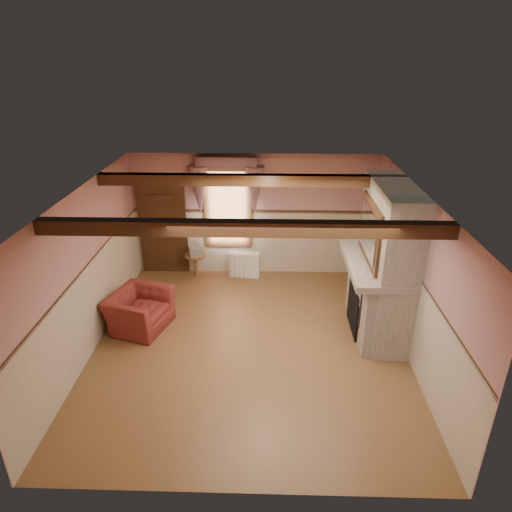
{
  "coord_description": "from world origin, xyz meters",
  "views": [
    {
      "loc": [
        0.32,
        -6.77,
        4.84
      ],
      "look_at": [
        0.1,
        0.8,
        1.39
      ],
      "focal_mm": 32.0,
      "sensor_mm": 36.0,
      "label": 1
    }
  ],
  "objects_px": {
    "bowl": "(377,258)",
    "armchair": "(139,311)",
    "radiator": "(244,265)",
    "oil_lamp": "(372,242)",
    "side_table": "(196,265)",
    "mantel_clock": "(370,241)"
  },
  "relations": [
    {
      "from": "armchair",
      "to": "mantel_clock",
      "type": "bearing_deg",
      "value": -63.05
    },
    {
      "from": "bowl",
      "to": "armchair",
      "type": "bearing_deg",
      "value": -178.59
    },
    {
      "from": "side_table",
      "to": "radiator",
      "type": "height_order",
      "value": "radiator"
    },
    {
      "from": "armchair",
      "to": "bowl",
      "type": "bearing_deg",
      "value": -71.39
    },
    {
      "from": "radiator",
      "to": "oil_lamp",
      "type": "bearing_deg",
      "value": -25.94
    },
    {
      "from": "side_table",
      "to": "oil_lamp",
      "type": "relative_size",
      "value": 1.96
    },
    {
      "from": "armchair",
      "to": "oil_lamp",
      "type": "height_order",
      "value": "oil_lamp"
    },
    {
      "from": "side_table",
      "to": "oil_lamp",
      "type": "xyz_separation_m",
      "value": [
        3.6,
        -1.6,
        1.29
      ]
    },
    {
      "from": "armchair",
      "to": "mantel_clock",
      "type": "distance_m",
      "value": 4.55
    },
    {
      "from": "radiator",
      "to": "oil_lamp",
      "type": "relative_size",
      "value": 2.5
    },
    {
      "from": "side_table",
      "to": "oil_lamp",
      "type": "distance_m",
      "value": 4.14
    },
    {
      "from": "side_table",
      "to": "radiator",
      "type": "relative_size",
      "value": 0.79
    },
    {
      "from": "mantel_clock",
      "to": "radiator",
      "type": "bearing_deg",
      "value": 149.99
    },
    {
      "from": "armchair",
      "to": "side_table",
      "type": "xyz_separation_m",
      "value": [
        0.74,
        2.17,
        -0.08
      ]
    },
    {
      "from": "side_table",
      "to": "bowl",
      "type": "xyz_separation_m",
      "value": [
        3.6,
        -2.07,
        1.18
      ]
    },
    {
      "from": "side_table",
      "to": "bowl",
      "type": "bearing_deg",
      "value": -29.88
    },
    {
      "from": "bowl",
      "to": "mantel_clock",
      "type": "height_order",
      "value": "mantel_clock"
    },
    {
      "from": "radiator",
      "to": "mantel_clock",
      "type": "bearing_deg",
      "value": -22.99
    },
    {
      "from": "mantel_clock",
      "to": "oil_lamp",
      "type": "height_order",
      "value": "oil_lamp"
    },
    {
      "from": "radiator",
      "to": "oil_lamp",
      "type": "distance_m",
      "value": 3.2
    },
    {
      "from": "side_table",
      "to": "mantel_clock",
      "type": "height_order",
      "value": "mantel_clock"
    },
    {
      "from": "armchair",
      "to": "side_table",
      "type": "relative_size",
      "value": 2.0
    }
  ]
}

